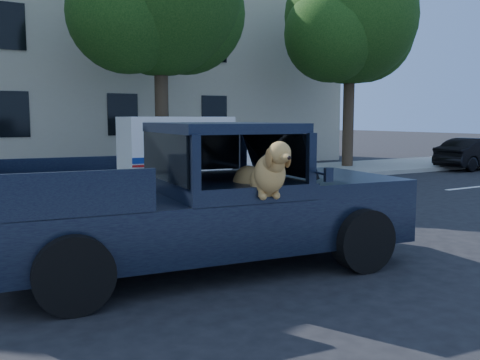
# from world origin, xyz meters

# --- Properties ---
(ground) EXTENTS (120.00, 120.00, 0.00)m
(ground) POSITION_xyz_m (0.00, 0.00, 0.00)
(ground) COLOR black
(ground) RESTS_ON ground
(lane_stripes) EXTENTS (21.60, 0.14, 0.01)m
(lane_stripes) POSITION_xyz_m (2.00, 3.40, 0.01)
(lane_stripes) COLOR silver
(lane_stripes) RESTS_ON ground
(street_tree_mid) EXTENTS (6.00, 5.20, 8.60)m
(street_tree_mid) POSITION_xyz_m (5.03, 9.62, 5.71)
(street_tree_mid) COLOR #332619
(street_tree_mid) RESTS_ON ground
(street_tree_right) EXTENTS (6.00, 5.20, 8.60)m
(street_tree_right) POSITION_xyz_m (13.03, 9.62, 5.71)
(street_tree_right) COLOR #332619
(street_tree_right) RESTS_ON ground
(building_main) EXTENTS (26.00, 6.00, 9.00)m
(building_main) POSITION_xyz_m (3.00, 16.50, 4.50)
(building_main) COLOR #B8AF97
(building_main) RESTS_ON ground
(pickup_truck) EXTENTS (5.83, 3.17, 2.01)m
(pickup_truck) POSITION_xyz_m (1.47, -0.13, 0.68)
(pickup_truck) COLOR black
(pickup_truck) RESTS_ON ground
(mail_truck) EXTENTS (3.97, 2.21, 2.11)m
(mail_truck) POSITION_xyz_m (5.01, 7.95, 0.92)
(mail_truck) COLOR silver
(mail_truck) RESTS_ON ground
(parked_sedan) EXTENTS (1.35, 3.84, 1.26)m
(parked_sedan) POSITION_xyz_m (17.50, 6.92, 0.63)
(parked_sedan) COLOR black
(parked_sedan) RESTS_ON ground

